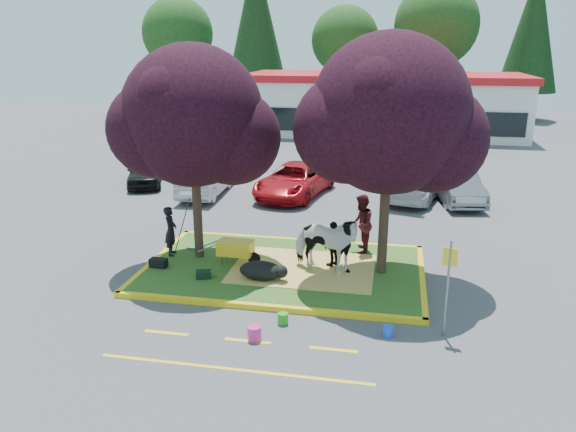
% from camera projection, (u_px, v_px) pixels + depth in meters
% --- Properties ---
extents(ground, '(90.00, 90.00, 0.00)m').
position_uv_depth(ground, '(284.00, 272.00, 16.94)').
color(ground, '#424244').
rests_on(ground, ground).
extents(median_island, '(8.00, 5.00, 0.15)m').
position_uv_depth(median_island, '(284.00, 269.00, 16.92)').
color(median_island, '#285019').
rests_on(median_island, ground).
extents(curb_near, '(8.30, 0.16, 0.15)m').
position_uv_depth(curb_near, '(264.00, 307.00, 14.50)').
color(curb_near, yellow).
rests_on(curb_near, ground).
extents(curb_far, '(8.30, 0.16, 0.15)m').
position_uv_depth(curb_far, '(298.00, 241.00, 19.34)').
color(curb_far, yellow).
rests_on(curb_far, ground).
extents(curb_left, '(0.16, 5.30, 0.15)m').
position_uv_depth(curb_left, '(157.00, 260.00, 17.66)').
color(curb_left, yellow).
rests_on(curb_left, ground).
extents(curb_right, '(0.16, 5.30, 0.15)m').
position_uv_depth(curb_right, '(422.00, 280.00, 16.17)').
color(curb_right, yellow).
rests_on(curb_right, ground).
extents(straw_bedding, '(4.20, 3.00, 0.01)m').
position_uv_depth(straw_bedding, '(303.00, 268.00, 16.78)').
color(straw_bedding, '#D9BC59').
rests_on(straw_bedding, median_island).
extents(tree_purple_left, '(5.06, 4.20, 6.51)m').
position_uv_depth(tree_purple_left, '(193.00, 123.00, 16.51)').
color(tree_purple_left, black).
rests_on(tree_purple_left, median_island).
extents(tree_purple_right, '(5.30, 4.40, 6.82)m').
position_uv_depth(tree_purple_right, '(390.00, 122.00, 15.22)').
color(tree_purple_right, black).
rests_on(tree_purple_right, median_island).
extents(fire_lane_stripe_a, '(1.10, 0.12, 0.01)m').
position_uv_depth(fire_lane_stripe_a, '(167.00, 333.00, 13.36)').
color(fire_lane_stripe_a, yellow).
rests_on(fire_lane_stripe_a, ground).
extents(fire_lane_stripe_b, '(1.10, 0.12, 0.01)m').
position_uv_depth(fire_lane_stripe_b, '(248.00, 341.00, 13.00)').
color(fire_lane_stripe_b, yellow).
rests_on(fire_lane_stripe_b, ground).
extents(fire_lane_stripe_c, '(1.10, 0.12, 0.01)m').
position_uv_depth(fire_lane_stripe_c, '(334.00, 350.00, 12.64)').
color(fire_lane_stripe_c, yellow).
rests_on(fire_lane_stripe_c, ground).
extents(fire_lane_long, '(6.00, 0.10, 0.01)m').
position_uv_depth(fire_lane_long, '(233.00, 369.00, 11.88)').
color(fire_lane_long, yellow).
rests_on(fire_lane_long, ground).
extents(retail_building, '(20.40, 8.40, 4.40)m').
position_uv_depth(retail_building, '(383.00, 103.00, 42.14)').
color(retail_building, silver).
rests_on(retail_building, ground).
extents(treeline, '(46.58, 7.80, 14.63)m').
position_uv_depth(treeline, '(381.00, 29.00, 49.68)').
color(treeline, black).
rests_on(treeline, ground).
extents(cow, '(2.27, 1.46, 1.77)m').
position_uv_depth(cow, '(325.00, 244.00, 16.27)').
color(cow, white).
rests_on(cow, median_island).
extents(calf, '(1.43, 1.16, 0.54)m').
position_uv_depth(calf, '(261.00, 270.00, 15.94)').
color(calf, black).
rests_on(calf, median_island).
extents(handler, '(0.50, 0.65, 1.58)m').
position_uv_depth(handler, '(171.00, 231.00, 17.66)').
color(handler, black).
rests_on(handler, median_island).
extents(visitor_a, '(0.73, 0.93, 1.90)m').
position_uv_depth(visitor_a, '(361.00, 224.00, 17.83)').
color(visitor_a, '#431317').
rests_on(visitor_a, median_island).
extents(visitor_b, '(0.71, 0.89, 1.41)m').
position_uv_depth(visitor_b, '(334.00, 244.00, 16.78)').
color(visitor_b, black).
rests_on(visitor_b, median_island).
extents(wheelbarrow, '(1.90, 0.65, 0.72)m').
position_uv_depth(wheelbarrow, '(236.00, 248.00, 17.06)').
color(wheelbarrow, black).
rests_on(wheelbarrow, median_island).
extents(gear_bag_dark, '(0.54, 0.33, 0.26)m').
position_uv_depth(gear_bag_dark, '(158.00, 263.00, 16.86)').
color(gear_bag_dark, black).
rests_on(gear_bag_dark, median_island).
extents(gear_bag_green, '(0.48, 0.37, 0.22)m').
position_uv_depth(gear_bag_green, '(203.00, 274.00, 16.08)').
color(gear_bag_green, black).
rests_on(gear_bag_green, median_island).
extents(sign_post, '(0.33, 0.08, 2.36)m').
position_uv_depth(sign_post, '(448.00, 279.00, 12.83)').
color(sign_post, slate).
rests_on(sign_post, ground).
extents(bucket_green, '(0.32, 0.32, 0.28)m').
position_uv_depth(bucket_green, '(283.00, 319.00, 13.77)').
color(bucket_green, '#1CA218').
rests_on(bucket_green, ground).
extents(bucket_pink, '(0.34, 0.34, 0.34)m').
position_uv_depth(bucket_pink, '(254.00, 333.00, 13.00)').
color(bucket_pink, '#D42F86').
rests_on(bucket_pink, ground).
extents(bucket_blue, '(0.33, 0.33, 0.27)m').
position_uv_depth(bucket_blue, '(388.00, 331.00, 13.18)').
color(bucket_blue, blue).
rests_on(bucket_blue, ground).
extents(car_black, '(2.84, 4.16, 1.32)m').
position_uv_depth(car_black, '(145.00, 171.00, 27.08)').
color(car_black, black).
rests_on(car_black, ground).
extents(car_silver, '(1.72, 4.50, 1.46)m').
position_uv_depth(car_silver, '(206.00, 179.00, 25.28)').
color(car_silver, '#A9ACB2').
rests_on(car_silver, ground).
extents(car_red, '(3.37, 5.54, 1.44)m').
position_uv_depth(car_red, '(295.00, 180.00, 25.11)').
color(car_red, '#AB0E15').
rests_on(car_red, ground).
extents(car_white, '(3.20, 5.20, 1.41)m').
position_uv_depth(car_white, '(416.00, 183.00, 24.63)').
color(car_white, silver).
rests_on(car_white, ground).
extents(car_grey, '(2.32, 4.63, 1.46)m').
position_uv_depth(car_grey, '(456.00, 185.00, 24.21)').
color(car_grey, slate).
rests_on(car_grey, ground).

